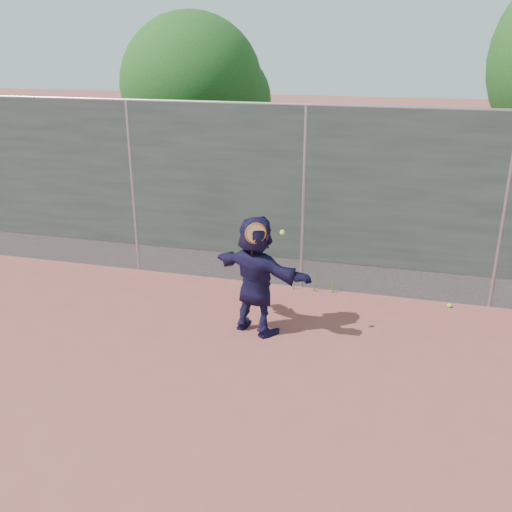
# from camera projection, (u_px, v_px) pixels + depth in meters

# --- Properties ---
(ground) EXTENTS (80.00, 80.00, 0.00)m
(ground) POSITION_uv_depth(u_px,v_px,m) (243.00, 405.00, 6.51)
(ground) COLOR #9E4C42
(ground) RESTS_ON ground
(player) EXTENTS (1.67, 1.07, 1.72)m
(player) POSITION_uv_depth(u_px,v_px,m) (256.00, 275.00, 7.90)
(player) COLOR #191439
(player) RESTS_ON ground
(ball_ground) EXTENTS (0.07, 0.07, 0.07)m
(ball_ground) POSITION_uv_depth(u_px,v_px,m) (449.00, 305.00, 8.90)
(ball_ground) COLOR #AFE833
(ball_ground) RESTS_ON ground
(fence) EXTENTS (20.00, 0.06, 3.03)m
(fence) POSITION_uv_depth(u_px,v_px,m) (304.00, 196.00, 9.11)
(fence) COLOR #38423D
(fence) RESTS_ON ground
(swing_action) EXTENTS (0.52, 0.17, 0.51)m
(swing_action) POSITION_uv_depth(u_px,v_px,m) (258.00, 234.00, 7.47)
(swing_action) COLOR #CB5313
(swing_action) RESTS_ON ground
(tree_left) EXTENTS (3.15, 3.00, 4.53)m
(tree_left) POSITION_uv_depth(u_px,v_px,m) (200.00, 90.00, 12.08)
(tree_left) COLOR #382314
(tree_left) RESTS_ON ground
(weed_clump) EXTENTS (0.68, 0.07, 0.30)m
(weed_clump) POSITION_uv_depth(u_px,v_px,m) (317.00, 284.00, 9.45)
(weed_clump) COLOR #387226
(weed_clump) RESTS_ON ground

